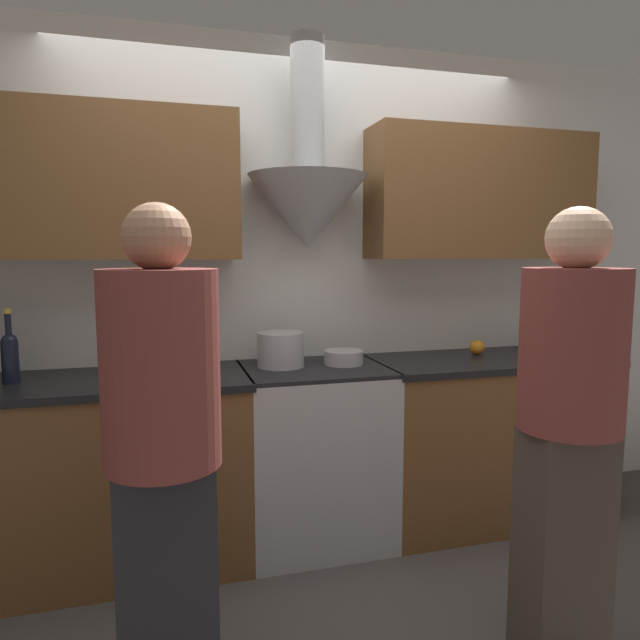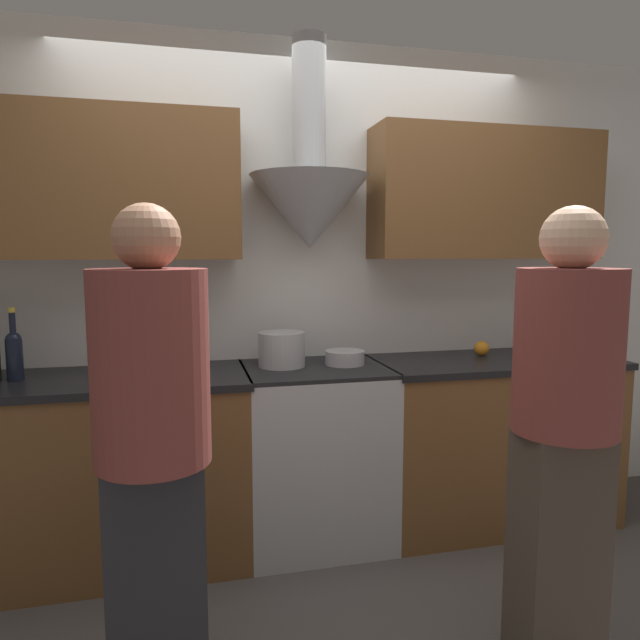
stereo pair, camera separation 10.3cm
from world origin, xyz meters
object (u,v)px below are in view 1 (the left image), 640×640
at_px(saucepan, 560,351).
at_px(stock_pot, 281,349).
at_px(stove_range, 315,453).
at_px(mixing_bowl, 344,357).
at_px(orange_fruit, 477,347).
at_px(wine_bottle_4, 10,355).
at_px(person_foreground_right, 569,420).
at_px(person_foreground_left, 163,440).

bearing_deg(saucepan, stock_pot, 173.78).
height_order(stove_range, mixing_bowl, mixing_bowl).
bearing_deg(orange_fruit, wine_bottle_4, -178.03).
height_order(mixing_bowl, saucepan, mixing_bowl).
relative_size(orange_fruit, saucepan, 0.42).
bearing_deg(stove_range, orange_fruit, 5.47).
bearing_deg(orange_fruit, saucepan, -27.62).
relative_size(stove_range, stock_pot, 3.84).
bearing_deg(mixing_bowl, person_foreground_right, -67.91).
distance_m(saucepan, person_foreground_left, 2.27).
distance_m(orange_fruit, person_foreground_right, 1.25).
distance_m(stove_range, stock_pot, 0.56).
xyz_separation_m(person_foreground_left, person_foreground_right, (1.37, -0.18, 0.01)).
bearing_deg(stove_range, stock_pot, 161.15).
height_order(mixing_bowl, person_foreground_right, person_foreground_right).
height_order(stock_pot, mixing_bowl, stock_pot).
xyz_separation_m(wine_bottle_4, mixing_bowl, (1.55, 0.01, -0.09)).
bearing_deg(person_foreground_left, mixing_bowl, 46.44).
xyz_separation_m(mixing_bowl, orange_fruit, (0.82, 0.07, 0.01)).
bearing_deg(person_foreground_left, wine_bottle_4, 124.13).
bearing_deg(wine_bottle_4, saucepan, -2.59).
xyz_separation_m(stock_pot, person_foreground_right, (0.78, -1.16, -0.10)).
distance_m(orange_fruit, saucepan, 0.44).
xyz_separation_m(stove_range, person_foreground_right, (0.62, -1.11, 0.44)).
bearing_deg(saucepan, mixing_bowl, 173.54).
relative_size(stock_pot, person_foreground_left, 0.15).
bearing_deg(mixing_bowl, stock_pot, 174.70).
relative_size(stove_range, orange_fruit, 11.03).
height_order(wine_bottle_4, mixing_bowl, wine_bottle_4).
height_order(stove_range, person_foreground_right, person_foreground_right).
relative_size(person_foreground_left, person_foreground_right, 1.00).
bearing_deg(stock_pot, person_foreground_right, -56.00).
bearing_deg(person_foreground_right, stove_range, 119.32).
bearing_deg(orange_fruit, stock_pot, -178.06).
distance_m(wine_bottle_4, saucepan, 2.76).
bearing_deg(stock_pot, wine_bottle_4, -178.00).
relative_size(stove_range, mixing_bowl, 4.49).
distance_m(wine_bottle_4, person_foreground_left, 1.15).
distance_m(wine_bottle_4, person_foreground_right, 2.30).
distance_m(mixing_bowl, saucepan, 1.22).
xyz_separation_m(stock_pot, mixing_bowl, (0.32, -0.03, -0.05)).
bearing_deg(saucepan, person_foreground_right, -127.17).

